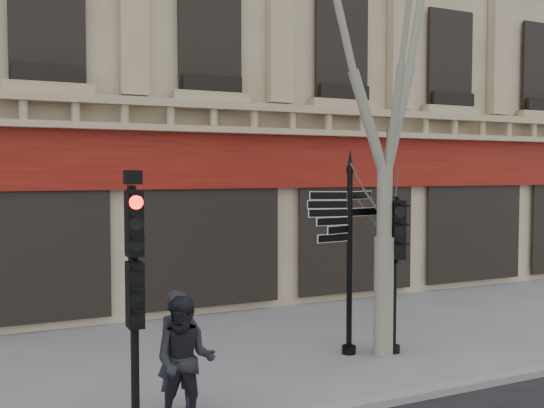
{
  "coord_description": "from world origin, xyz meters",
  "views": [
    {
      "loc": [
        -4.6,
        -8.43,
        3.33
      ],
      "look_at": [
        -0.42,
        0.6,
        2.81
      ],
      "focal_mm": 40.0,
      "sensor_mm": 36.0,
      "label": 1
    }
  ],
  "objects": [
    {
      "name": "traffic_signal_main",
      "position": [
        -2.99,
        -0.79,
        2.12
      ],
      "size": [
        0.37,
        0.27,
        3.35
      ],
      "rotation": [
        0.0,
        0.0,
        0.01
      ],
      "color": "black",
      "rests_on": "ground"
    },
    {
      "name": "kerb",
      "position": [
        0.0,
        -1.4,
        0.06
      ],
      "size": [
        80.0,
        0.25,
        0.12
      ],
      "primitive_type": "cube",
      "color": "gray",
      "rests_on": "ground"
    },
    {
      "name": "plane_tree",
      "position": [
        1.79,
        0.56,
        5.87
      ],
      "size": [
        3.15,
        3.15,
        8.36
      ],
      "color": "gray",
      "rests_on": "ground"
    },
    {
      "name": "fingerpost",
      "position": [
        1.28,
        0.91,
        2.52
      ],
      "size": [
        1.62,
        1.62,
        3.75
      ],
      "rotation": [
        0.0,
        0.0,
        -0.04
      ],
      "color": "black",
      "rests_on": "ground"
    },
    {
      "name": "pedestrian_a",
      "position": [
        -2.29,
        -0.39,
        0.85
      ],
      "size": [
        0.63,
        0.42,
        1.69
      ],
      "primitive_type": "imported",
      "rotation": [
        0.0,
        0.0,
        0.03
      ],
      "color": "#20202B",
      "rests_on": "ground"
    },
    {
      "name": "pedestrian_b",
      "position": [
        -2.35,
        -0.85,
        0.85
      ],
      "size": [
        1.03,
        0.95,
        1.71
      ],
      "primitive_type": "imported",
      "rotation": [
        0.0,
        0.0,
        -0.47
      ],
      "color": "black",
      "rests_on": "ground"
    },
    {
      "name": "traffic_signal_secondary",
      "position": [
        2.06,
        0.64,
        1.97
      ],
      "size": [
        0.52,
        0.4,
        2.82
      ],
      "rotation": [
        0.0,
        0.0,
        -0.13
      ],
      "color": "black",
      "rests_on": "ground"
    },
    {
      "name": "ground",
      "position": [
        0.0,
        0.0,
        0.0
      ],
      "size": [
        80.0,
        80.0,
        0.0
      ],
      "primitive_type": "plane",
      "color": "slate",
      "rests_on": "ground"
    },
    {
      "name": "building",
      "position": [
        0.0,
        12.48,
        8.99
      ],
      "size": [
        28.0,
        15.52,
        18.0
      ],
      "color": "tan",
      "rests_on": "ground"
    }
  ]
}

